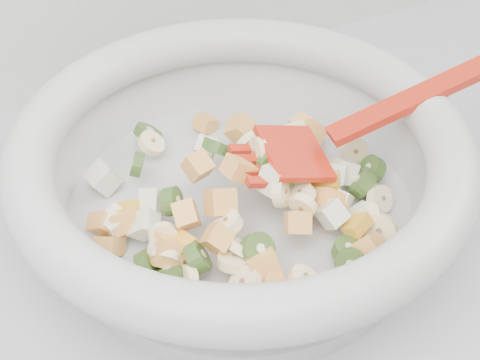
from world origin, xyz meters
name	(u,v)px	position (x,y,z in m)	size (l,w,h in m)	color
mixing_bowl	(241,171)	(-0.03, 1.48, 0.96)	(0.47, 0.38, 0.13)	#B7B7B5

